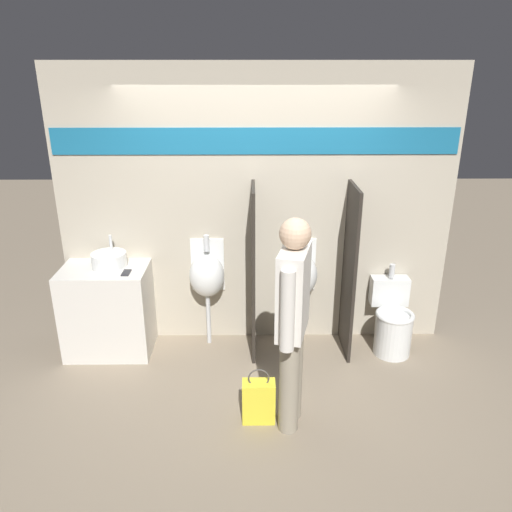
{
  "coord_description": "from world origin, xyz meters",
  "views": [
    {
      "loc": [
        -0.04,
        -4.02,
        2.69
      ],
      "look_at": [
        0.0,
        0.17,
        1.05
      ],
      "focal_mm": 35.0,
      "sensor_mm": 36.0,
      "label": 1
    }
  ],
  "objects_px": {
    "cell_phone": "(126,273)",
    "shopping_bag": "(259,401)",
    "toilet": "(392,323)",
    "sink_basin": "(109,260)",
    "urinal_far": "(300,275)",
    "person_in_vest": "(293,318)",
    "urinal_near_counter": "(207,275)"
  },
  "relations": [
    {
      "from": "cell_phone",
      "to": "urinal_far",
      "type": "bearing_deg",
      "value": 8.75
    },
    {
      "from": "shopping_bag",
      "to": "cell_phone",
      "type": "bearing_deg",
      "value": 141.47
    },
    {
      "from": "cell_phone",
      "to": "shopping_bag",
      "type": "bearing_deg",
      "value": -38.53
    },
    {
      "from": "urinal_near_counter",
      "to": "shopping_bag",
      "type": "relative_size",
      "value": 2.36
    },
    {
      "from": "cell_phone",
      "to": "shopping_bag",
      "type": "xyz_separation_m",
      "value": [
        1.2,
        -0.96,
        -0.7
      ]
    },
    {
      "from": "sink_basin",
      "to": "toilet",
      "type": "distance_m",
      "value": 2.8
    },
    {
      "from": "cell_phone",
      "to": "toilet",
      "type": "relative_size",
      "value": 0.17
    },
    {
      "from": "person_in_vest",
      "to": "urinal_far",
      "type": "bearing_deg",
      "value": 5.98
    },
    {
      "from": "sink_basin",
      "to": "urinal_far",
      "type": "height_order",
      "value": "sink_basin"
    },
    {
      "from": "urinal_far",
      "to": "toilet",
      "type": "height_order",
      "value": "urinal_far"
    },
    {
      "from": "urinal_far",
      "to": "toilet",
      "type": "bearing_deg",
      "value": -10.57
    },
    {
      "from": "sink_basin",
      "to": "toilet",
      "type": "xyz_separation_m",
      "value": [
        2.72,
        -0.08,
        -0.64
      ]
    },
    {
      "from": "person_in_vest",
      "to": "sink_basin",
      "type": "bearing_deg",
      "value": 69.14
    },
    {
      "from": "person_in_vest",
      "to": "urinal_near_counter",
      "type": "bearing_deg",
      "value": 44.81
    },
    {
      "from": "urinal_near_counter",
      "to": "toilet",
      "type": "distance_m",
      "value": 1.87
    },
    {
      "from": "sink_basin",
      "to": "urinal_near_counter",
      "type": "distance_m",
      "value": 0.94
    },
    {
      "from": "sink_basin",
      "to": "urinal_far",
      "type": "relative_size",
      "value": 0.29
    },
    {
      "from": "sink_basin",
      "to": "cell_phone",
      "type": "distance_m",
      "value": 0.26
    },
    {
      "from": "urinal_near_counter",
      "to": "shopping_bag",
      "type": "distance_m",
      "value": 1.42
    },
    {
      "from": "sink_basin",
      "to": "urinal_near_counter",
      "type": "bearing_deg",
      "value": 5.48
    },
    {
      "from": "urinal_near_counter",
      "to": "shopping_bag",
      "type": "xyz_separation_m",
      "value": [
        0.49,
        -1.21,
        -0.56
      ]
    },
    {
      "from": "person_in_vest",
      "to": "toilet",
      "type": "bearing_deg",
      "value": -31.57
    },
    {
      "from": "toilet",
      "to": "shopping_bag",
      "type": "relative_size",
      "value": 1.76
    },
    {
      "from": "urinal_near_counter",
      "to": "person_in_vest",
      "type": "height_order",
      "value": "person_in_vest"
    },
    {
      "from": "cell_phone",
      "to": "urinal_far",
      "type": "xyz_separation_m",
      "value": [
        1.62,
        0.25,
        -0.14
      ]
    },
    {
      "from": "shopping_bag",
      "to": "urinal_far",
      "type": "bearing_deg",
      "value": 70.86
    },
    {
      "from": "toilet",
      "to": "urinal_far",
      "type": "bearing_deg",
      "value": 169.43
    },
    {
      "from": "urinal_far",
      "to": "shopping_bag",
      "type": "bearing_deg",
      "value": -109.14
    },
    {
      "from": "toilet",
      "to": "sink_basin",
      "type": "bearing_deg",
      "value": 178.27
    },
    {
      "from": "toilet",
      "to": "shopping_bag",
      "type": "height_order",
      "value": "toilet"
    },
    {
      "from": "shopping_bag",
      "to": "person_in_vest",
      "type": "bearing_deg",
      "value": -4.91
    },
    {
      "from": "sink_basin",
      "to": "person_in_vest",
      "type": "distance_m",
      "value": 2.0
    }
  ]
}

